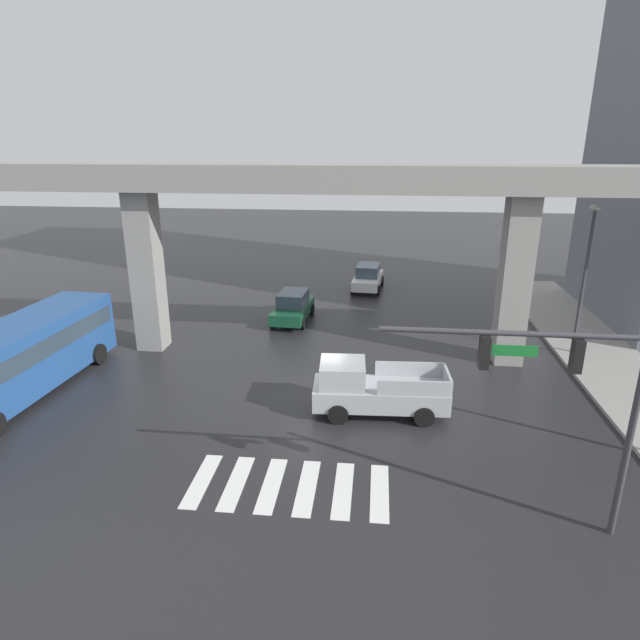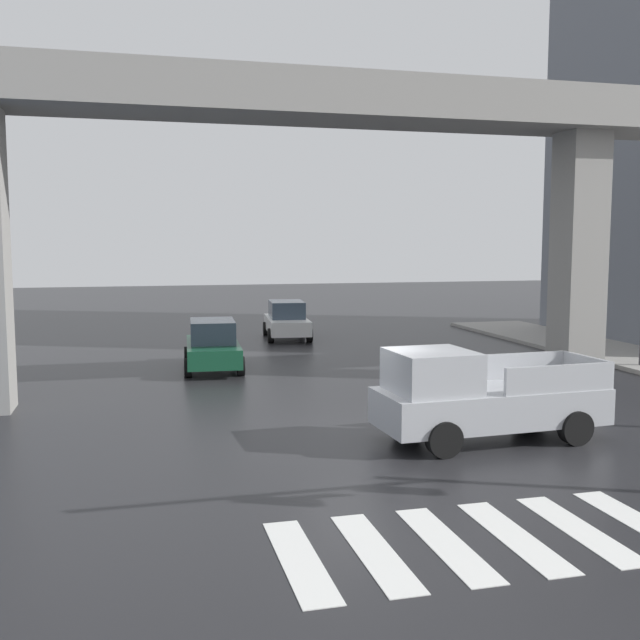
{
  "view_description": "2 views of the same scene",
  "coord_description": "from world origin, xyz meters",
  "px_view_note": "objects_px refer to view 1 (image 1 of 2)",
  "views": [
    {
      "loc": [
        2.43,
        -19.86,
        10.11
      ],
      "look_at": [
        0.16,
        1.28,
        2.92
      ],
      "focal_mm": 30.35,
      "sensor_mm": 36.0,
      "label": 1
    },
    {
      "loc": [
        -4.87,
        -15.51,
        4.4
      ],
      "look_at": [
        -0.29,
        2.45,
        2.42
      ],
      "focal_mm": 40.9,
      "sensor_mm": 36.0,
      "label": 2
    }
  ],
  "objects_px": {
    "pickup_truck": "(372,389)",
    "street_lamp_mid_block": "(587,263)",
    "sedan_white": "(368,277)",
    "city_bus": "(14,358)",
    "sedan_dark_green": "(293,307)",
    "traffic_signal_mast": "(568,381)"
  },
  "relations": [
    {
      "from": "pickup_truck",
      "to": "sedan_dark_green",
      "type": "height_order",
      "value": "pickup_truck"
    },
    {
      "from": "pickup_truck",
      "to": "sedan_dark_green",
      "type": "distance_m",
      "value": 11.66
    },
    {
      "from": "city_bus",
      "to": "sedan_dark_green",
      "type": "xyz_separation_m",
      "value": [
        9.59,
        10.88,
        -0.87
      ]
    },
    {
      "from": "pickup_truck",
      "to": "traffic_signal_mast",
      "type": "distance_m",
      "value": 8.45
    },
    {
      "from": "pickup_truck",
      "to": "sedan_white",
      "type": "distance_m",
      "value": 18.07
    },
    {
      "from": "city_bus",
      "to": "sedan_white",
      "type": "relative_size",
      "value": 2.46
    },
    {
      "from": "pickup_truck",
      "to": "sedan_white",
      "type": "xyz_separation_m",
      "value": [
        -0.58,
        18.06,
        -0.14
      ]
    },
    {
      "from": "sedan_dark_green",
      "to": "street_lamp_mid_block",
      "type": "bearing_deg",
      "value": -14.09
    },
    {
      "from": "sedan_white",
      "to": "traffic_signal_mast",
      "type": "bearing_deg",
      "value": -77.39
    },
    {
      "from": "city_bus",
      "to": "street_lamp_mid_block",
      "type": "xyz_separation_m",
      "value": [
        24.04,
        7.25,
        2.83
      ]
    },
    {
      "from": "pickup_truck",
      "to": "sedan_dark_green",
      "type": "xyz_separation_m",
      "value": [
        -4.73,
        10.65,
        -0.14
      ]
    },
    {
      "from": "city_bus",
      "to": "pickup_truck",
      "type": "bearing_deg",
      "value": 0.91
    },
    {
      "from": "sedan_white",
      "to": "street_lamp_mid_block",
      "type": "distance_m",
      "value": 15.54
    },
    {
      "from": "city_bus",
      "to": "sedan_white",
      "type": "bearing_deg",
      "value": 53.08
    },
    {
      "from": "street_lamp_mid_block",
      "to": "pickup_truck",
      "type": "bearing_deg",
      "value": -144.13
    },
    {
      "from": "pickup_truck",
      "to": "traffic_signal_mast",
      "type": "bearing_deg",
      "value": -51.54
    },
    {
      "from": "pickup_truck",
      "to": "traffic_signal_mast",
      "type": "xyz_separation_m",
      "value": [
        4.81,
        -6.06,
        3.4
      ]
    },
    {
      "from": "pickup_truck",
      "to": "sedan_white",
      "type": "relative_size",
      "value": 1.17
    },
    {
      "from": "pickup_truck",
      "to": "street_lamp_mid_block",
      "type": "height_order",
      "value": "street_lamp_mid_block"
    },
    {
      "from": "sedan_dark_green",
      "to": "traffic_signal_mast",
      "type": "relative_size",
      "value": 0.68
    },
    {
      "from": "sedan_dark_green",
      "to": "sedan_white",
      "type": "distance_m",
      "value": 8.49
    },
    {
      "from": "sedan_white",
      "to": "sedan_dark_green",
      "type": "bearing_deg",
      "value": -119.27
    }
  ]
}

